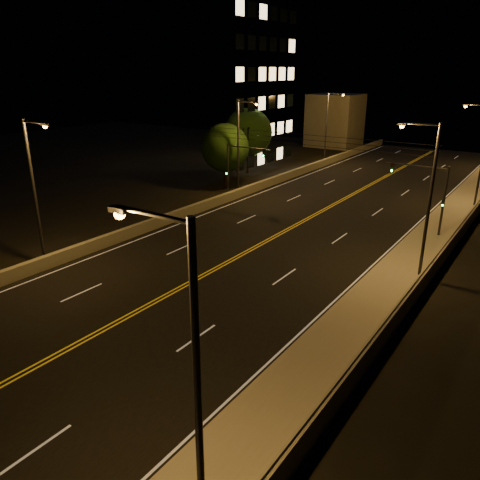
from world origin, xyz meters
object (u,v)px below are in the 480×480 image
Objects in this scene: streetlight_4 at (36,186)px; tree_1 at (248,133)px; streetlight_5 at (240,142)px; building_tower at (192,60)px; streetlight_6 at (328,124)px; traffic_signal_left at (236,166)px; streetlight_0 at (189,381)px; traffic_signal_right at (431,192)px; tree_0 at (225,148)px; streetlight_1 at (426,193)px.

tree_1 is (-5.72, 33.62, -0.44)m from streetlight_4.
building_tower is (-16.02, 11.76, 8.34)m from streetlight_5.
streetlight_4 and streetlight_5 have the same top height.
traffic_signal_left is at bearing -87.23° from streetlight_6.
tree_1 is (-27.20, 43.54, -0.44)m from streetlight_0.
traffic_signal_right is at bearing -26.07° from tree_1.
streetlight_5 is at bearing -28.05° from tree_0.
tree_1 reaches higher than tree_0.
traffic_signal_left is at bearing 123.22° from streetlight_0.
streetlight_5 is (-21.48, 33.46, 0.00)m from streetlight_0.
tree_1 is at bearing -116.11° from streetlight_6.
streetlight_6 is at bearing 90.00° from streetlight_4.
streetlight_1 is 1.00× the size of streetlight_6.
streetlight_0 is at bearing -24.79° from streetlight_4.
streetlight_1 is at bearing 90.00° from streetlight_0.
building_tower is (-16.02, 35.30, 8.34)m from streetlight_4.
streetlight_1 is 24.76m from streetlight_4.
streetlight_6 is 31.40m from traffic_signal_right.
streetlight_1 reaches higher than tree_1.
tree_0 is 0.88× the size of tree_1.
streetlight_0 is 1.00× the size of streetlight_1.
streetlight_1 is 9.11m from traffic_signal_right.
streetlight_4 reaches higher than traffic_signal_left.
tree_1 is (10.30, -1.68, -8.78)m from building_tower.
traffic_signal_right is (-1.57, 31.01, -1.94)m from streetlight_0.
traffic_signal_right is at bearing 0.00° from traffic_signal_left.
traffic_signal_right is at bearing -50.56° from streetlight_6.
streetlight_0 is at bearing -54.90° from tree_0.
streetlight_0 reaches higher than traffic_signal_right.
streetlight_0 is 31.11m from traffic_signal_right.
streetlight_4 is 1.19× the size of tree_1.
traffic_signal_left is 6.15m from tree_0.
building_tower reaches higher than traffic_signal_right.
streetlight_0 is at bearing -68.74° from streetlight_6.
building_tower is 13.64m from tree_1.
tree_0 is (-3.25, 1.73, -1.08)m from streetlight_5.
tree_1 is at bearing 106.46° from tree_0.
traffic_signal_left is 0.80× the size of tree_0.
streetlight_0 is 0.34× the size of building_tower.
streetlight_4 is (-21.48, -12.32, 0.00)m from streetlight_1.
streetlight_5 is at bearing 90.00° from streetlight_4.
streetlight_6 is at bearing 129.44° from traffic_signal_right.
streetlight_4 is 34.11m from tree_1.
streetlight_4 reaches higher than tree_0.
building_tower is at bearing -148.05° from streetlight_6.
streetlight_5 reaches higher than traffic_signal_right.
tree_0 is at bearing 136.59° from traffic_signal_left.
streetlight_4 is 1.00× the size of streetlight_6.
streetlight_5 reaches higher than traffic_signal_left.
traffic_signal_left is at bearing 86.82° from streetlight_4.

